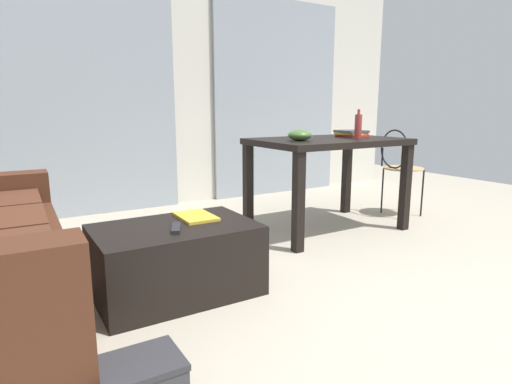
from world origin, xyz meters
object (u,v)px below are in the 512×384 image
at_px(bowl, 300,135).
at_px(book_stack, 352,133).
at_px(craft_table, 328,152).
at_px(magazine, 196,216).
at_px(coffee_table, 176,260).
at_px(scissors, 306,137).
at_px(shoebox, 134,380).
at_px(bottle_near, 358,126).
at_px(wire_chair, 399,162).
at_px(tv_remote_primary, 176,228).

xyz_separation_m(bowl, book_stack, (0.66, 0.12, -0.01)).
bearing_deg(craft_table, magazine, -161.12).
relative_size(coffee_table, scissors, 8.19).
height_order(scissors, magazine, scissors).
bearing_deg(shoebox, bowl, 37.11).
height_order(bottle_near, magazine, bottle_near).
height_order(magazine, shoebox, magazine).
bearing_deg(shoebox, wire_chair, 24.74).
relative_size(coffee_table, bowl, 4.68).
bearing_deg(scissors, shoebox, -141.40).
bearing_deg(tv_remote_primary, bottle_near, 38.76).
distance_m(wire_chair, magazine, 2.37).
bearing_deg(coffee_table, bowl, 22.44).
bearing_deg(craft_table, scissors, 100.76).
relative_size(bottle_near, bowl, 1.29).
distance_m(bowl, tv_remote_primary, 1.45).
bearing_deg(book_stack, wire_chair, -3.68).
relative_size(bowl, scissors, 1.75).
relative_size(magazine, shoebox, 0.81).
xyz_separation_m(craft_table, bottle_near, (0.18, -0.16, 0.21)).
height_order(bottle_near, tv_remote_primary, bottle_near).
distance_m(scissors, shoebox, 2.64).
height_order(scissors, tv_remote_primary, scissors).
bearing_deg(book_stack, coffee_table, -161.68).
bearing_deg(wire_chair, bowl, -176.44).
xyz_separation_m(wire_chair, magazine, (-2.32, -0.49, -0.12)).
bearing_deg(craft_table, book_stack, 8.72).
height_order(bowl, shoebox, bowl).
distance_m(scissors, magazine, 1.59).
distance_m(tv_remote_primary, magazine, 0.26).
relative_size(coffee_table, shoebox, 2.50).
distance_m(bottle_near, scissors, 0.47).
bearing_deg(coffee_table, magazine, 29.66).
height_order(wire_chair, magazine, wire_chair).
bearing_deg(coffee_table, tv_remote_primary, -105.23).
bearing_deg(bowl, book_stack, 10.05).
height_order(bowl, book_stack, bowl).
bearing_deg(magazine, scissors, 28.65).
bearing_deg(bowl, bottle_near, -10.41).
bearing_deg(scissors, tv_remote_primary, -149.85).
bearing_deg(book_stack, craft_table, -171.28).
height_order(craft_table, scissors, scissors).
bearing_deg(book_stack, tv_remote_primary, -159.62).
height_order(bottle_near, scissors, bottle_near).
bearing_deg(book_stack, shoebox, -149.28).
xyz_separation_m(bottle_near, bowl, (-0.52, 0.10, -0.06)).
bearing_deg(tv_remote_primary, bowl, 48.43).
xyz_separation_m(magazine, shoebox, (-0.62, -0.86, -0.34)).
relative_size(coffee_table, craft_table, 0.71).
distance_m(bottle_near, tv_remote_primary, 1.91).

